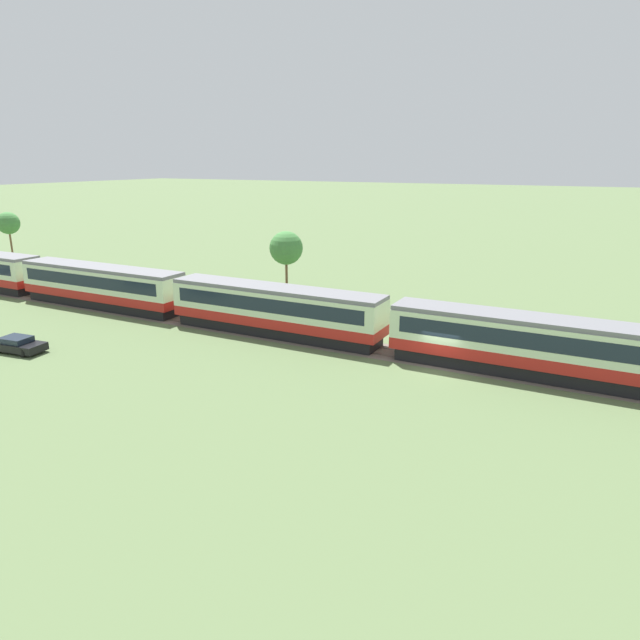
{
  "coord_description": "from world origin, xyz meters",
  "views": [
    {
      "loc": [
        9.6,
        -35.76,
        13.64
      ],
      "look_at": [
        -9.62,
        1.1,
        1.91
      ],
      "focal_mm": 32.0,
      "sensor_mm": 36.0,
      "label": 1
    }
  ],
  "objects_px": {
    "passenger_train": "(278,308)",
    "parked_car_black": "(18,345)",
    "yard_tree_0": "(8,223)",
    "yard_tree_1": "(286,248)"
  },
  "relations": [
    {
      "from": "passenger_train",
      "to": "yard_tree_0",
      "type": "height_order",
      "value": "yard_tree_0"
    },
    {
      "from": "parked_car_black",
      "to": "yard_tree_0",
      "type": "bearing_deg",
      "value": 138.89
    },
    {
      "from": "passenger_train",
      "to": "yard_tree_0",
      "type": "xyz_separation_m",
      "value": [
        -50.82,
        12.48,
        3.03
      ]
    },
    {
      "from": "parked_car_black",
      "to": "yard_tree_0",
      "type": "xyz_separation_m",
      "value": [
        -36.04,
        24.92,
        4.68
      ]
    },
    {
      "from": "yard_tree_0",
      "to": "yard_tree_1",
      "type": "distance_m",
      "value": 43.79
    },
    {
      "from": "parked_car_black",
      "to": "yard_tree_0",
      "type": "relative_size",
      "value": 0.62
    },
    {
      "from": "passenger_train",
      "to": "yard_tree_1",
      "type": "distance_m",
      "value": 15.15
    },
    {
      "from": "passenger_train",
      "to": "parked_car_black",
      "type": "height_order",
      "value": "passenger_train"
    },
    {
      "from": "passenger_train",
      "to": "parked_car_black",
      "type": "distance_m",
      "value": 19.39
    },
    {
      "from": "passenger_train",
      "to": "parked_car_black",
      "type": "bearing_deg",
      "value": -139.92
    }
  ]
}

